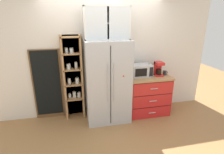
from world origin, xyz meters
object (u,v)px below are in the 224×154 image
Objects in this scene: mug_sage at (149,74)px; mug_charcoal at (165,73)px; coffee_maker at (158,69)px; bottle_amber at (148,70)px; refrigerator at (107,81)px; chalkboard_menu at (48,85)px; microwave at (141,70)px; bottle_green at (149,71)px.

mug_sage is 0.90× the size of mug_charcoal.
coffee_maker is 1.16× the size of bottle_amber.
coffee_maker is 0.22m from bottle_amber.
refrigerator is 0.95m from mug_sage.
bottle_amber is at bearing 5.19° from refrigerator.
microwave is at bearing -6.26° from chalkboard_menu.
chalkboard_menu reaches higher than microwave.
mug_sage is (-0.22, -0.03, -0.11)m from coffee_maker.
chalkboard_menu is at bearing 173.74° from microwave.
bottle_amber is 2.21m from chalkboard_menu.
mug_charcoal is at bearing -1.96° from bottle_green.
mug_sage is at bearing -21.81° from microwave.
chalkboard_menu is (-1.24, 0.31, -0.09)m from refrigerator.
bottle_green is (-0.00, 0.03, 0.06)m from mug_sage.
mug_charcoal is (0.37, 0.02, -0.00)m from mug_sage.
microwave is 0.18m from bottle_green.
bottle_amber is at bearing 171.09° from coffee_maker.
refrigerator is 14.73× the size of mug_charcoal.
bottle_green is (-0.38, 0.01, 0.06)m from mug_charcoal.
coffee_maker is at bearing -0.76° from bottle_green.
chalkboard_menu is (-2.56, 0.27, -0.17)m from mug_charcoal.
microwave is 0.56m from mug_charcoal.
mug_charcoal is (0.55, -0.05, -0.08)m from microwave.
mug_sage is (0.17, -0.07, -0.08)m from microwave.
mug_sage is 0.07m from bottle_green.
coffee_maker is 2.94× the size of mug_sage.
chalkboard_menu is (-2.40, 0.26, -0.28)m from coffee_maker.
chalkboard_menu reaches higher than bottle_amber.
coffee_maker is (1.16, 0.05, 0.19)m from refrigerator.
microwave is at bearing 158.19° from mug_sage.
chalkboard_menu is at bearing 173.21° from bottle_green.
bottle_amber is (-0.22, 0.03, -0.04)m from coffee_maker.
bottle_amber reaches higher than mug_charcoal.
bottle_green is at bearing -90.00° from bottle_amber.
coffee_maker reaches higher than bottle_amber.
refrigerator is 5.55× the size of coffee_maker.
mug_charcoal is (1.32, 0.04, 0.08)m from refrigerator.
chalkboard_menu is (-2.01, 0.22, -0.26)m from microwave.
refrigerator is 0.96m from bottle_amber.
bottle_amber is 0.03m from bottle_green.
bottle_green is at bearing -12.86° from microwave.
bottle_green is at bearing 178.04° from mug_charcoal.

